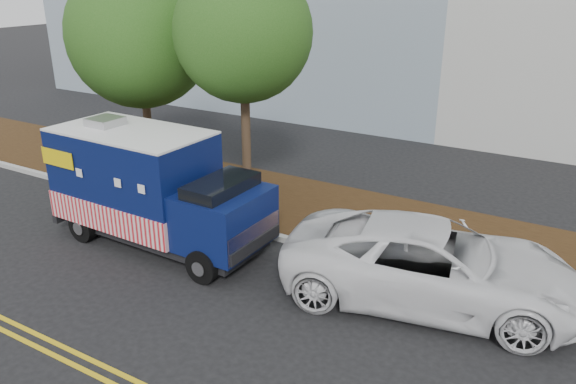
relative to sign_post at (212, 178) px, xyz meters
The scene contains 10 objects.
ground 2.36m from the sign_post, 54.89° to the right, with size 120.00×120.00×0.00m, color black.
curb 1.64m from the sign_post, 12.50° to the right, with size 120.00×0.18×0.15m, color #9E9E99.
mulch_strip 2.45m from the sign_post, 57.65° to the left, with size 120.00×4.00×0.15m, color black.
centerline_near 6.33m from the sign_post, 79.19° to the right, with size 120.00×0.10×0.01m, color gold.
centerline_far 6.57m from the sign_post, 79.61° to the right, with size 120.00×0.10×0.01m, color gold.
tree_a 5.36m from the sign_post, 157.67° to the left, with size 4.45×4.45×6.90m.
tree_b 3.99m from the sign_post, 79.10° to the left, with size 3.75×3.75×6.85m.
sign_post is the anchor object (origin of this frame).
food_truck 1.97m from the sign_post, 102.69° to the right, with size 5.89×2.33×3.08m.
white_car 6.63m from the sign_post, ahead, with size 2.84×6.15×1.71m, color white.
Camera 1 is at (8.02, -9.75, 6.48)m, focal length 35.00 mm.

